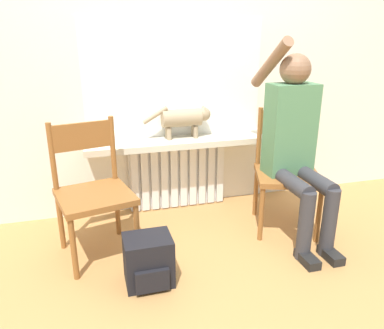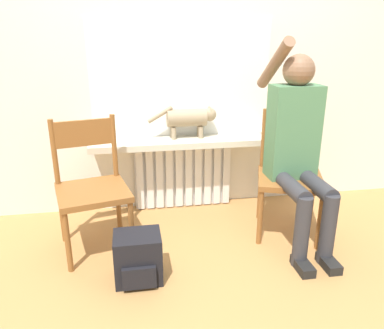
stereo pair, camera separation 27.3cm
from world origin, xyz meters
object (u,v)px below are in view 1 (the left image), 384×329
(backpack, at_px, (148,261))
(chair_right, at_px, (287,169))
(chair_left, at_px, (93,189))
(person, at_px, (296,140))
(cat, at_px, (184,118))

(backpack, bearing_deg, chair_right, 21.14)
(backpack, bearing_deg, chair_left, 122.82)
(chair_left, xyz_separation_m, backpack, (0.29, -0.44, -0.32))
(chair_right, bearing_deg, person, -77.88)
(person, bearing_deg, cat, 136.81)
(chair_left, relative_size, person, 0.64)
(chair_left, height_order, backpack, chair_left)
(cat, xyz_separation_m, backpack, (-0.48, -0.95, -0.64))
(person, distance_m, cat, 0.90)
(person, relative_size, cat, 2.54)
(person, distance_m, backpack, 1.32)
(chair_left, height_order, cat, chair_left)
(chair_right, height_order, person, person)
(chair_right, relative_size, cat, 1.61)
(chair_left, bearing_deg, cat, 20.37)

